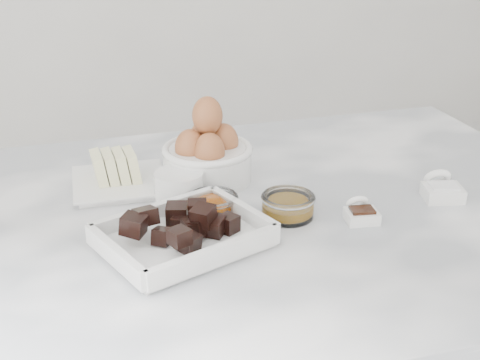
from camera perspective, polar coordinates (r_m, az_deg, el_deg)
The scene contains 9 objects.
marble_slab at distance 1.07m, azimuth -0.57°, elevation -3.70°, with size 1.20×0.80×0.04m, color white.
chocolate_dish at distance 0.95m, azimuth -4.86°, elevation -4.33°, with size 0.27×0.24×0.06m.
butter_plate at distance 1.15m, azimuth -10.41°, elevation 0.42°, with size 0.17×0.17×0.06m.
sugar_ramekin at distance 1.09m, azimuth -5.24°, elevation -0.43°, with size 0.08×0.08×0.05m.
egg_bowl at distance 1.15m, azimuth -2.80°, elevation 2.25°, with size 0.16×0.16×0.15m.
honey_bowl at distance 1.04m, azimuth 4.11°, elevation -2.17°, with size 0.09×0.09×0.04m.
zest_bowl at distance 1.04m, azimuth -2.29°, elevation -2.09°, with size 0.08×0.08×0.03m.
vanilla_spoon at distance 1.04m, azimuth 10.25°, elevation -2.74°, with size 0.05×0.06×0.04m.
salt_spoon at distance 1.15m, azimuth 16.81°, elevation -0.71°, with size 0.07×0.09×0.05m.
Camera 1 is at (-0.26, -0.91, 1.41)m, focal length 50.00 mm.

